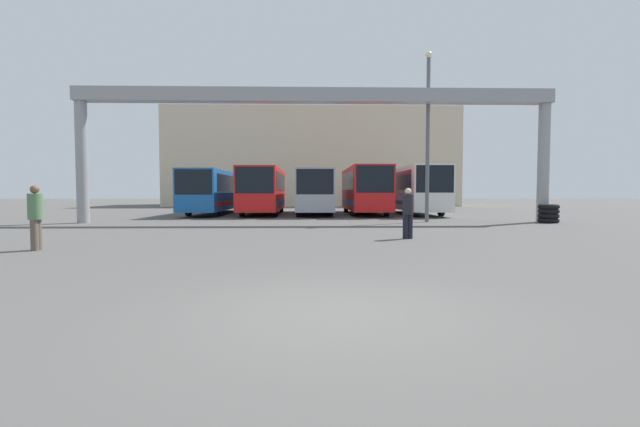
{
  "coord_description": "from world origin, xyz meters",
  "views": [
    {
      "loc": [
        -0.35,
        -5.51,
        1.59
      ],
      "look_at": [
        0.3,
        20.42,
        0.3
      ],
      "focal_mm": 24.0,
      "sensor_mm": 36.0,
      "label": 1
    }
  ],
  "objects_px": {
    "bus_slot_0": "(216,190)",
    "bus_slot_4": "(414,188)",
    "bus_slot_3": "(364,188)",
    "pedestrian_mid_left": "(35,216)",
    "tire_stack": "(548,214)",
    "bus_slot_1": "(263,189)",
    "lamp_post": "(428,130)",
    "bus_slot_2": "(314,190)",
    "pedestrian_far_center": "(408,212)"
  },
  "relations": [
    {
      "from": "bus_slot_0",
      "to": "bus_slot_4",
      "type": "height_order",
      "value": "bus_slot_4"
    },
    {
      "from": "bus_slot_3",
      "to": "pedestrian_mid_left",
      "type": "bearing_deg",
      "value": -121.05
    },
    {
      "from": "bus_slot_3",
      "to": "tire_stack",
      "type": "distance_m",
      "value": 12.47
    },
    {
      "from": "pedestrian_mid_left",
      "to": "bus_slot_4",
      "type": "bearing_deg",
      "value": 136.49
    },
    {
      "from": "bus_slot_1",
      "to": "bus_slot_4",
      "type": "relative_size",
      "value": 0.99
    },
    {
      "from": "tire_stack",
      "to": "lamp_post",
      "type": "bearing_deg",
      "value": 173.14
    },
    {
      "from": "bus_slot_2",
      "to": "lamp_post",
      "type": "xyz_separation_m",
      "value": [
        5.95,
        -8.29,
        3.08
      ]
    },
    {
      "from": "bus_slot_0",
      "to": "bus_slot_4",
      "type": "distance_m",
      "value": 14.69
    },
    {
      "from": "pedestrian_far_center",
      "to": "tire_stack",
      "type": "distance_m",
      "value": 11.76
    },
    {
      "from": "pedestrian_far_center",
      "to": "lamp_post",
      "type": "bearing_deg",
      "value": 59.78
    },
    {
      "from": "bus_slot_3",
      "to": "bus_slot_4",
      "type": "bearing_deg",
      "value": 1.24
    },
    {
      "from": "bus_slot_4",
      "to": "pedestrian_far_center",
      "type": "relative_size",
      "value": 5.93
    },
    {
      "from": "bus_slot_1",
      "to": "pedestrian_far_center",
      "type": "bearing_deg",
      "value": -67.91
    },
    {
      "from": "bus_slot_3",
      "to": "pedestrian_mid_left",
      "type": "height_order",
      "value": "bus_slot_3"
    },
    {
      "from": "lamp_post",
      "to": "bus_slot_0",
      "type": "bearing_deg",
      "value": 144.8
    },
    {
      "from": "bus_slot_1",
      "to": "bus_slot_4",
      "type": "height_order",
      "value": "bus_slot_4"
    },
    {
      "from": "bus_slot_1",
      "to": "pedestrian_mid_left",
      "type": "xyz_separation_m",
      "value": [
        -4.18,
        -19.15,
        -0.91
      ]
    },
    {
      "from": "bus_slot_0",
      "to": "lamp_post",
      "type": "xyz_separation_m",
      "value": [
        13.28,
        -9.37,
        3.09
      ]
    },
    {
      "from": "bus_slot_4",
      "to": "pedestrian_mid_left",
      "type": "xyz_separation_m",
      "value": [
        -15.18,
        -19.2,
        -0.98
      ]
    },
    {
      "from": "bus_slot_1",
      "to": "bus_slot_2",
      "type": "distance_m",
      "value": 3.66
    },
    {
      "from": "bus_slot_3",
      "to": "bus_slot_0",
      "type": "bearing_deg",
      "value": 174.41
    },
    {
      "from": "bus_slot_0",
      "to": "tire_stack",
      "type": "xyz_separation_m",
      "value": [
        19.47,
        -10.11,
        -1.29
      ]
    },
    {
      "from": "bus_slot_0",
      "to": "bus_slot_3",
      "type": "height_order",
      "value": "bus_slot_3"
    },
    {
      "from": "bus_slot_0",
      "to": "lamp_post",
      "type": "bearing_deg",
      "value": -35.2
    },
    {
      "from": "bus_slot_2",
      "to": "pedestrian_far_center",
      "type": "distance_m",
      "value": 16.76
    },
    {
      "from": "tire_stack",
      "to": "bus_slot_1",
      "type": "bearing_deg",
      "value": 150.17
    },
    {
      "from": "tire_stack",
      "to": "lamp_post",
      "type": "height_order",
      "value": "lamp_post"
    },
    {
      "from": "bus_slot_0",
      "to": "bus_slot_1",
      "type": "xyz_separation_m",
      "value": [
        3.66,
        -1.05,
        0.09
      ]
    },
    {
      "from": "bus_slot_2",
      "to": "bus_slot_3",
      "type": "height_order",
      "value": "bus_slot_3"
    },
    {
      "from": "bus_slot_1",
      "to": "bus_slot_4",
      "type": "distance_m",
      "value": 10.99
    },
    {
      "from": "bus_slot_0",
      "to": "bus_slot_3",
      "type": "relative_size",
      "value": 1.21
    },
    {
      "from": "bus_slot_4",
      "to": "bus_slot_0",
      "type": "bearing_deg",
      "value": 176.11
    },
    {
      "from": "bus_slot_1",
      "to": "pedestrian_mid_left",
      "type": "height_order",
      "value": "bus_slot_1"
    },
    {
      "from": "bus_slot_2",
      "to": "bus_slot_3",
      "type": "xyz_separation_m",
      "value": [
        3.66,
        -0.0,
        0.12
      ]
    },
    {
      "from": "bus_slot_0",
      "to": "pedestrian_far_center",
      "type": "height_order",
      "value": "bus_slot_0"
    },
    {
      "from": "bus_slot_4",
      "to": "tire_stack",
      "type": "relative_size",
      "value": 9.89
    },
    {
      "from": "bus_slot_0",
      "to": "lamp_post",
      "type": "relative_size",
      "value": 1.36
    },
    {
      "from": "bus_slot_3",
      "to": "pedestrian_mid_left",
      "type": "relative_size",
      "value": 5.67
    },
    {
      "from": "pedestrian_mid_left",
      "to": "lamp_post",
      "type": "distance_m",
      "value": 17.97
    },
    {
      "from": "bus_slot_0",
      "to": "bus_slot_2",
      "type": "distance_m",
      "value": 7.41
    },
    {
      "from": "bus_slot_4",
      "to": "lamp_post",
      "type": "height_order",
      "value": "lamp_post"
    },
    {
      "from": "pedestrian_far_center",
      "to": "lamp_post",
      "type": "height_order",
      "value": "lamp_post"
    },
    {
      "from": "pedestrian_mid_left",
      "to": "bus_slot_3",
      "type": "bearing_deg",
      "value": 143.76
    },
    {
      "from": "pedestrian_mid_left",
      "to": "tire_stack",
      "type": "distance_m",
      "value": 22.39
    },
    {
      "from": "tire_stack",
      "to": "pedestrian_far_center",
      "type": "bearing_deg",
      "value": -140.83
    },
    {
      "from": "pedestrian_far_center",
      "to": "pedestrian_mid_left",
      "type": "distance_m",
      "value": 11.2
    },
    {
      "from": "bus_slot_0",
      "to": "pedestrian_mid_left",
      "type": "height_order",
      "value": "bus_slot_0"
    },
    {
      "from": "bus_slot_0",
      "to": "bus_slot_4",
      "type": "relative_size",
      "value": 1.19
    },
    {
      "from": "bus_slot_3",
      "to": "bus_slot_1",
      "type": "bearing_deg",
      "value": 179.79
    },
    {
      "from": "bus_slot_0",
      "to": "bus_slot_3",
      "type": "bearing_deg",
      "value": -5.59
    }
  ]
}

